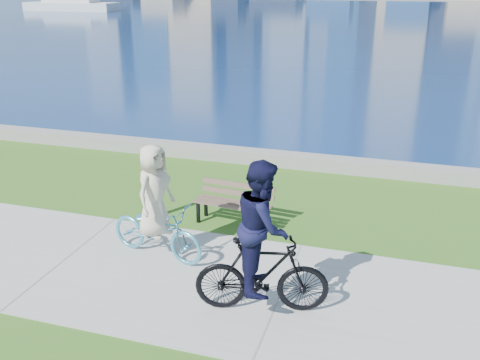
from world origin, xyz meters
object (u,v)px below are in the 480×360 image
object	(u,v)px
park_bench	(234,200)
cyclist_woman	(156,216)
cyclist_man	(262,251)
bollard_lamp	(155,189)

from	to	relation	value
park_bench	cyclist_woman	xyz separation A→B (m)	(-0.90, -1.78, 0.30)
park_bench	cyclist_man	xyz separation A→B (m)	(1.35, -2.87, 0.52)
park_bench	cyclist_woman	size ratio (longest dim) A/B	0.78
park_bench	cyclist_man	world-z (taller)	cyclist_man
cyclist_woman	cyclist_man	world-z (taller)	cyclist_man
bollard_lamp	cyclist_man	distance (m)	4.08
bollard_lamp	cyclist_woman	world-z (taller)	cyclist_woman
bollard_lamp	cyclist_woman	distance (m)	1.79
bollard_lamp	cyclist_woman	bearing A→B (deg)	-63.64
park_bench	bollard_lamp	bearing A→B (deg)	-168.32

